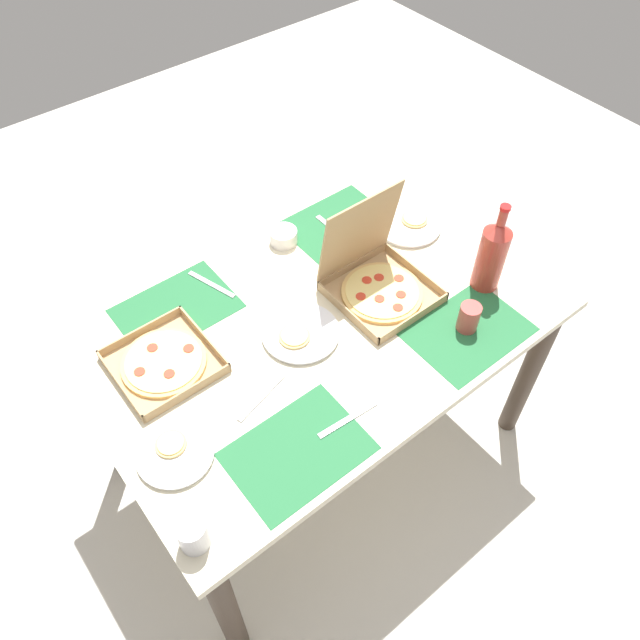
{
  "coord_description": "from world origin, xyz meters",
  "views": [
    {
      "loc": [
        -0.77,
        -0.97,
        2.26
      ],
      "look_at": [
        0.0,
        0.0,
        0.78
      ],
      "focal_mm": 35.15,
      "sensor_mm": 36.0,
      "label": 1
    }
  ],
  "objects_px": {
    "cup_dark": "(193,534)",
    "condiment_bowl": "(284,236)",
    "cup_spare": "(469,318)",
    "pizza_box_edge_far": "(164,362)",
    "plate_middle": "(300,333)",
    "plate_far_left": "(175,453)",
    "plate_far_right": "(409,224)",
    "soda_bottle": "(492,254)",
    "pizza_box_corner_left": "(377,279)"
  },
  "relations": [
    {
      "from": "plate_far_left",
      "to": "cup_dark",
      "type": "xyz_separation_m",
      "value": [
        -0.08,
        -0.23,
        0.04
      ]
    },
    {
      "from": "soda_bottle",
      "to": "plate_far_right",
      "type": "bearing_deg",
      "value": 89.93
    },
    {
      "from": "soda_bottle",
      "to": "condiment_bowl",
      "type": "relative_size",
      "value": 3.4
    },
    {
      "from": "plate_far_left",
      "to": "plate_middle",
      "type": "xyz_separation_m",
      "value": [
        0.5,
        0.12,
        -0.0
      ]
    },
    {
      "from": "cup_spare",
      "to": "pizza_box_corner_left",
      "type": "bearing_deg",
      "value": 111.31
    },
    {
      "from": "condiment_bowl",
      "to": "pizza_box_corner_left",
      "type": "bearing_deg",
      "value": -74.92
    },
    {
      "from": "pizza_box_corner_left",
      "to": "pizza_box_edge_far",
      "type": "distance_m",
      "value": 0.7
    },
    {
      "from": "plate_far_right",
      "to": "cup_spare",
      "type": "xyz_separation_m",
      "value": [
        -0.18,
        -0.44,
        0.04
      ]
    },
    {
      "from": "plate_far_right",
      "to": "soda_bottle",
      "type": "distance_m",
      "value": 0.37
    },
    {
      "from": "cup_spare",
      "to": "condiment_bowl",
      "type": "bearing_deg",
      "value": 107.88
    },
    {
      "from": "plate_far_right",
      "to": "soda_bottle",
      "type": "height_order",
      "value": "soda_bottle"
    },
    {
      "from": "cup_spare",
      "to": "pizza_box_edge_far",
      "type": "bearing_deg",
      "value": 150.49
    },
    {
      "from": "pizza_box_corner_left",
      "to": "plate_far_left",
      "type": "height_order",
      "value": "pizza_box_corner_left"
    },
    {
      "from": "plate_middle",
      "to": "plate_far_right",
      "type": "xyz_separation_m",
      "value": [
        0.6,
        0.15,
        0.0
      ]
    },
    {
      "from": "pizza_box_edge_far",
      "to": "pizza_box_corner_left",
      "type": "bearing_deg",
      "value": -13.3
    },
    {
      "from": "cup_spare",
      "to": "condiment_bowl",
      "type": "height_order",
      "value": "cup_spare"
    },
    {
      "from": "plate_far_left",
      "to": "plate_middle",
      "type": "bearing_deg",
      "value": 13.05
    },
    {
      "from": "pizza_box_corner_left",
      "to": "cup_dark",
      "type": "bearing_deg",
      "value": -158.66
    },
    {
      "from": "pizza_box_corner_left",
      "to": "plate_far_right",
      "type": "distance_m",
      "value": 0.34
    },
    {
      "from": "plate_far_right",
      "to": "condiment_bowl",
      "type": "relative_size",
      "value": 2.44
    },
    {
      "from": "plate_middle",
      "to": "cup_spare",
      "type": "height_order",
      "value": "cup_spare"
    },
    {
      "from": "plate_far_left",
      "to": "pizza_box_edge_far",
      "type": "bearing_deg",
      "value": 66.15
    },
    {
      "from": "condiment_bowl",
      "to": "cup_dark",
      "type": "bearing_deg",
      "value": -137.69
    },
    {
      "from": "plate_far_left",
      "to": "plate_far_right",
      "type": "bearing_deg",
      "value": 13.78
    },
    {
      "from": "pizza_box_edge_far",
      "to": "cup_spare",
      "type": "distance_m",
      "value": 0.91
    },
    {
      "from": "pizza_box_edge_far",
      "to": "plate_far_left",
      "type": "xyz_separation_m",
      "value": [
        -0.12,
        -0.27,
        -0.0
      ]
    },
    {
      "from": "soda_bottle",
      "to": "cup_dark",
      "type": "bearing_deg",
      "value": -172.8
    },
    {
      "from": "plate_middle",
      "to": "pizza_box_corner_left",
      "type": "bearing_deg",
      "value": -0.55
    },
    {
      "from": "plate_far_left",
      "to": "cup_dark",
      "type": "height_order",
      "value": "cup_dark"
    },
    {
      "from": "plate_middle",
      "to": "cup_dark",
      "type": "relative_size",
      "value": 2.55
    },
    {
      "from": "pizza_box_edge_far",
      "to": "plate_far_left",
      "type": "distance_m",
      "value": 0.3
    },
    {
      "from": "plate_middle",
      "to": "plate_far_right",
      "type": "bearing_deg",
      "value": 14.39
    },
    {
      "from": "pizza_box_edge_far",
      "to": "plate_far_left",
      "type": "relative_size",
      "value": 1.38
    },
    {
      "from": "pizza_box_edge_far",
      "to": "soda_bottle",
      "type": "height_order",
      "value": "soda_bottle"
    },
    {
      "from": "cup_dark",
      "to": "condiment_bowl",
      "type": "xyz_separation_m",
      "value": [
        0.78,
        0.71,
        -0.02
      ]
    },
    {
      "from": "soda_bottle",
      "to": "cup_spare",
      "type": "bearing_deg",
      "value": -152.9
    },
    {
      "from": "pizza_box_edge_far",
      "to": "plate_middle",
      "type": "bearing_deg",
      "value": -22.79
    },
    {
      "from": "soda_bottle",
      "to": "cup_dark",
      "type": "height_order",
      "value": "soda_bottle"
    },
    {
      "from": "plate_middle",
      "to": "cup_dark",
      "type": "bearing_deg",
      "value": -148.92
    },
    {
      "from": "plate_middle",
      "to": "plate_far_right",
      "type": "relative_size",
      "value": 1.03
    },
    {
      "from": "pizza_box_edge_far",
      "to": "plate_far_right",
      "type": "bearing_deg",
      "value": -0.27
    },
    {
      "from": "plate_far_right",
      "to": "cup_spare",
      "type": "bearing_deg",
      "value": -112.18
    },
    {
      "from": "plate_far_right",
      "to": "cup_spare",
      "type": "height_order",
      "value": "cup_spare"
    },
    {
      "from": "pizza_box_corner_left",
      "to": "plate_far_right",
      "type": "relative_size",
      "value": 1.42
    },
    {
      "from": "plate_middle",
      "to": "plate_far_right",
      "type": "distance_m",
      "value": 0.62
    },
    {
      "from": "plate_far_left",
      "to": "condiment_bowl",
      "type": "xyz_separation_m",
      "value": [
        0.7,
        0.48,
        0.02
      ]
    },
    {
      "from": "pizza_box_edge_far",
      "to": "cup_spare",
      "type": "xyz_separation_m",
      "value": [
        0.79,
        -0.45,
        0.04
      ]
    },
    {
      "from": "pizza_box_edge_far",
      "to": "cup_dark",
      "type": "relative_size",
      "value": 3.04
    },
    {
      "from": "pizza_box_edge_far",
      "to": "plate_middle",
      "type": "relative_size",
      "value": 1.19
    },
    {
      "from": "soda_bottle",
      "to": "pizza_box_corner_left",
      "type": "bearing_deg",
      "value": 146.3
    }
  ]
}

